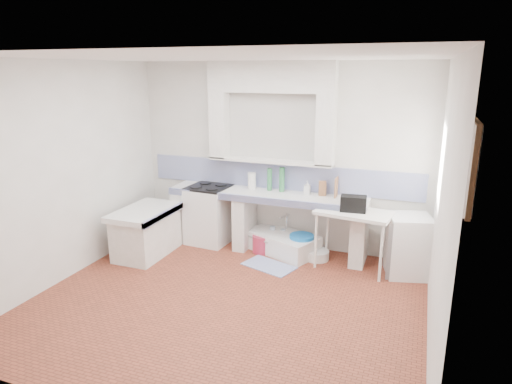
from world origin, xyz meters
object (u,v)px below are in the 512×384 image
(stove, at_px, (209,215))
(side_table, at_px, (353,240))
(sink, at_px, (282,243))
(fridge, at_px, (408,246))

(stove, xyz_separation_m, side_table, (2.29, -0.21, -0.03))
(stove, xyz_separation_m, sink, (1.21, 0.02, -0.31))
(stove, distance_m, sink, 1.25)
(side_table, relative_size, fridge, 1.21)
(fridge, bearing_deg, stove, 162.78)
(stove, distance_m, fridge, 3.02)
(sink, xyz_separation_m, side_table, (1.08, -0.23, 0.29))
(stove, height_order, side_table, stove)
(stove, xyz_separation_m, fridge, (3.01, -0.14, -0.03))
(sink, distance_m, fridge, 1.83)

